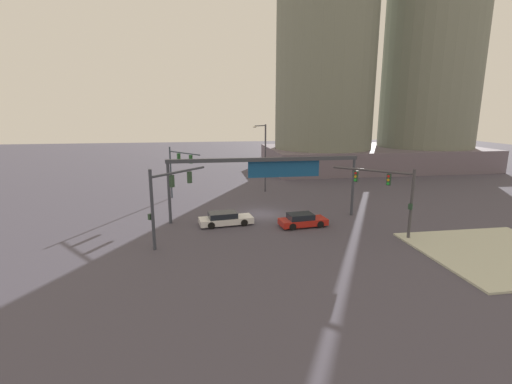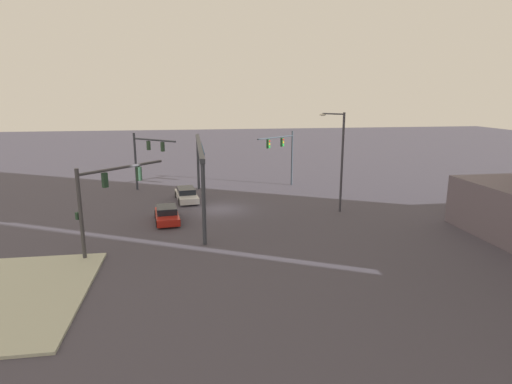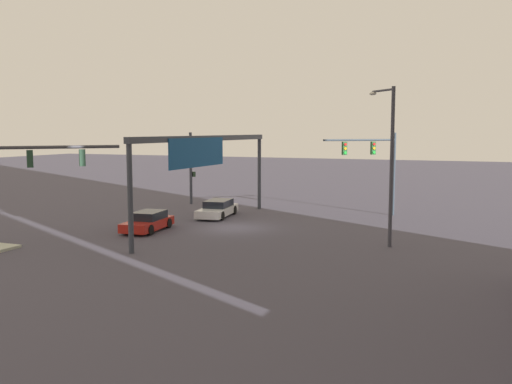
{
  "view_description": "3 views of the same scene",
  "coord_description": "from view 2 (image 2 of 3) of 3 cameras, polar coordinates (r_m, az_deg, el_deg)",
  "views": [
    {
      "loc": [
        -6.1,
        -35.32,
        10.26
      ],
      "look_at": [
        -0.2,
        2.16,
        1.82
      ],
      "focal_mm": 25.63,
      "sensor_mm": 36.0,
      "label": 1
    },
    {
      "loc": [
        36.76,
        -2.53,
        10.08
      ],
      "look_at": [
        1.62,
        2.92,
        1.88
      ],
      "focal_mm": 29.69,
      "sensor_mm": 36.0,
      "label": 2
    },
    {
      "loc": [
        32.82,
        14.85,
        6.3
      ],
      "look_at": [
        2.13,
        2.4,
        2.66
      ],
      "focal_mm": 39.36,
      "sensor_mm": 36.0,
      "label": 3
    }
  ],
  "objects": [
    {
      "name": "ground_plane",
      "position": [
        38.2,
        -4.7,
        -2.36
      ],
      "size": [
        180.86,
        180.86,
        0.0
      ],
      "primitive_type": "plane",
      "color": "#464352"
    },
    {
      "name": "sedan_car_approaching",
      "position": [
        41.77,
        -9.35,
        -0.34
      ],
      "size": [
        5.07,
        2.43,
        1.21
      ],
      "rotation": [
        0.0,
        0.0,
        0.13
      ],
      "color": "silver",
      "rests_on": "ground"
    },
    {
      "name": "traffic_signal_near_corner",
      "position": [
        46.07,
        -14.75,
        5.11
      ],
      "size": [
        4.34,
        4.6,
        6.14
      ],
      "rotation": [
        0.0,
        0.0,
        0.85
      ],
      "color": "#373C48",
      "rests_on": "ground"
    },
    {
      "name": "sedan_car_waiting_far",
      "position": [
        35.15,
        -11.91,
        -2.99
      ],
      "size": [
        4.44,
        2.25,
        1.21
      ],
      "rotation": [
        0.0,
        0.0,
        0.11
      ],
      "color": "#B21F17",
      "rests_on": "ground"
    },
    {
      "name": "overhead_sign_gantry",
      "position": [
        36.66,
        -7.51,
        4.84
      ],
      "size": [
        18.22,
        0.43,
        5.98
      ],
      "color": "#383C47",
      "rests_on": "ground"
    },
    {
      "name": "traffic_signal_cross_street",
      "position": [
        28.64,
        -19.9,
        0.01
      ],
      "size": [
        5.07,
        5.05,
        5.79
      ],
      "rotation": [
        0.0,
        0.0,
        2.39
      ],
      "color": "#3E3D44",
      "rests_on": "ground"
    },
    {
      "name": "streetlamp_curved_arm",
      "position": [
        37.26,
        11.2,
        4.86
      ],
      "size": [
        2.0,
        1.79,
        8.63
      ],
      "rotation": [
        0.0,
        0.0,
        -2.42
      ],
      "color": "#3C3C47",
      "rests_on": "ground"
    },
    {
      "name": "traffic_signal_opposite_side",
      "position": [
        46.64,
        3.62,
        5.88
      ],
      "size": [
        3.62,
        4.62,
        6.15
      ],
      "rotation": [
        0.0,
        0.0,
        -0.91
      ],
      "color": "#313C48",
      "rests_on": "ground"
    }
  ]
}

